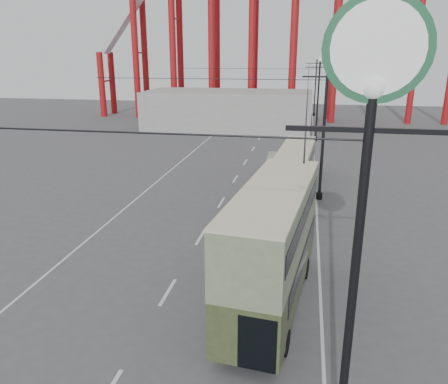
% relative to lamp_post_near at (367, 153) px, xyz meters
% --- Properties ---
extents(ground, '(160.00, 160.00, 0.00)m').
position_rel_lamp_post_near_xyz_m(ground, '(-5.60, 3.00, -7.86)').
color(ground, '#4C4C4E').
rests_on(ground, ground).
extents(road_markings, '(12.52, 120.00, 0.01)m').
position_rel_lamp_post_near_xyz_m(road_markings, '(-6.46, 22.70, -7.86)').
color(road_markings, silver).
rests_on(road_markings, ground).
extents(lamp_post_near, '(3.20, 0.44, 10.80)m').
position_rel_lamp_post_near_xyz_m(lamp_post_near, '(0.00, 0.00, 0.00)').
color(lamp_post_near, black).
rests_on(lamp_post_near, ground).
extents(lamp_post_mid, '(3.20, 0.44, 9.32)m').
position_rel_lamp_post_near_xyz_m(lamp_post_mid, '(0.00, 21.00, -3.18)').
color(lamp_post_mid, black).
rests_on(lamp_post_mid, ground).
extents(lamp_post_far, '(3.20, 0.44, 9.32)m').
position_rel_lamp_post_near_xyz_m(lamp_post_far, '(0.00, 43.00, -3.18)').
color(lamp_post_far, black).
rests_on(lamp_post_far, ground).
extents(lamp_post_distant, '(3.20, 0.44, 9.32)m').
position_rel_lamp_post_near_xyz_m(lamp_post_distant, '(0.00, 65.00, -3.18)').
color(lamp_post_distant, black).
rests_on(lamp_post_distant, ground).
extents(fairground_shed, '(22.00, 10.00, 5.00)m').
position_rel_lamp_post_near_xyz_m(fairground_shed, '(-11.60, 50.00, -5.36)').
color(fairground_shed, gray).
rests_on(fairground_shed, ground).
extents(double_decker_bus, '(3.36, 9.44, 4.96)m').
position_rel_lamp_post_near_xyz_m(double_decker_bus, '(-2.21, 6.90, -5.08)').
color(double_decker_bus, '#333D21').
rests_on(double_decker_bus, ground).
extents(single_decker_green, '(2.45, 10.02, 2.82)m').
position_rel_lamp_post_near_xyz_m(single_decker_green, '(-2.55, 18.07, -6.27)').
color(single_decker_green, '#677757').
rests_on(single_decker_green, ground).
extents(single_decker_cream, '(3.01, 9.41, 2.88)m').
position_rel_lamp_post_near_xyz_m(single_decker_cream, '(-1.79, 25.03, -6.24)').
color(single_decker_cream, beige).
rests_on(single_decker_cream, ground).
extents(pedestrian, '(0.75, 0.74, 1.74)m').
position_rel_lamp_post_near_xyz_m(pedestrian, '(-3.48, 16.26, -6.99)').
color(pedestrian, '#212227').
rests_on(pedestrian, ground).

